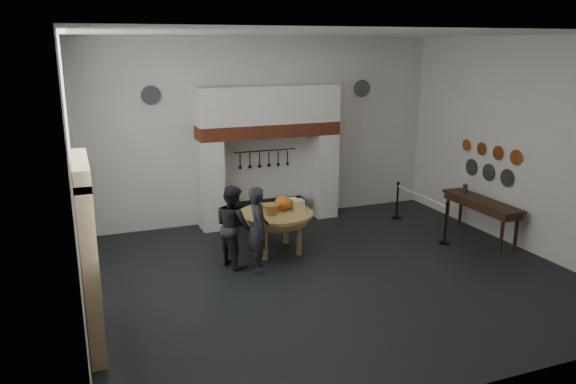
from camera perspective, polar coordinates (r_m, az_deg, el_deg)
name	(u,v)px	position (r m, az deg, el deg)	size (l,w,h in m)	color
floor	(331,274)	(11.02, 4.44, -8.35)	(9.00, 8.00, 0.02)	black
ceiling	(337,34)	(10.13, 4.96, 15.74)	(9.00, 8.00, 0.02)	silver
wall_back	(264,130)	(14.00, -2.48, 6.29)	(9.00, 0.02, 4.50)	silver
wall_front	(480,224)	(7.08, 18.89, -3.12)	(9.00, 0.02, 4.50)	silver
wall_left	(73,182)	(9.35, -21.02, 0.96)	(0.02, 8.00, 4.50)	silver
wall_right	(526,145)	(12.93, 23.01, 4.40)	(0.02, 8.00, 4.50)	silver
chimney_pier_left	(211,185)	(13.50, -7.88, 0.75)	(0.55, 0.70, 2.15)	silver
chimney_pier_right	(323,174)	(14.44, 3.58, 1.79)	(0.55, 0.70, 2.15)	silver
hearth_brick_band	(268,130)	(13.66, -2.00, 6.33)	(3.50, 0.72, 0.32)	#9E442B
chimney_hood	(268,104)	(13.58, -2.03, 8.88)	(3.50, 0.70, 0.90)	silver
iron_range	(268,210)	(14.18, -2.02, -1.89)	(1.90, 0.45, 0.50)	black
utensil_rail	(265,151)	(14.01, -2.35, 4.22)	(0.02, 0.02, 1.60)	black
door_recess	(83,265)	(8.68, -20.11, -6.93)	(0.04, 1.10, 2.50)	black
door_jamb_near	(91,279)	(8.01, -19.35, -8.32)	(0.22, 0.30, 2.60)	tan
door_jamb_far	(87,245)	(9.32, -19.71, -5.07)	(0.22, 0.30, 2.60)	tan
door_lintel	(80,169)	(8.28, -20.35, 2.17)	(0.22, 1.70, 0.30)	tan
wall_plaque	(79,208)	(10.28, -20.47, -1.54)	(0.05, 0.34, 0.44)	gold
work_table	(276,214)	(11.89, -1.25, -2.23)	(1.60, 1.60, 0.07)	tan
pumpkin	(283,203)	(11.99, -0.52, -1.13)	(0.36, 0.36, 0.31)	orange
cheese_block_big	(299,205)	(11.98, 1.08, -1.34)	(0.22, 0.22, 0.24)	#D6C880
cheese_block_small	(293,202)	(12.24, 0.46, -1.07)	(0.18, 0.18, 0.20)	#E2D787
wicker_basket	(271,210)	(11.67, -1.69, -1.83)	(0.32, 0.32, 0.22)	#A76D3D
bread_loaf	(266,205)	(12.15, -2.26, -1.38)	(0.31, 0.18, 0.13)	#9A6736
visitor_near	(258,229)	(10.95, -3.02, -3.77)	(0.61, 0.40, 1.69)	black
visitor_far	(233,226)	(11.21, -5.61, -3.45)	(0.80, 0.63, 1.66)	black
side_table	(482,201)	(13.48, 19.07, -0.87)	(0.55, 2.20, 0.06)	#382014
pewter_jug	(465,189)	(13.89, 17.54, 0.31)	(0.12, 0.12, 0.22)	#54555A
copper_pan_a	(516,157)	(13.10, 22.15, 3.27)	(0.34, 0.34, 0.03)	#C6662D
copper_pan_b	(498,153)	(13.49, 20.57, 3.73)	(0.32, 0.32, 0.03)	#C6662D
copper_pan_c	(482,149)	(13.90, 19.09, 4.17)	(0.30, 0.30, 0.03)	#C6662D
copper_pan_d	(467,145)	(14.32, 17.68, 4.57)	(0.28, 0.28, 0.03)	#C6662D
pewter_plate_left	(507,178)	(13.34, 21.36, 1.34)	(0.40, 0.40, 0.03)	#4C4C51
pewter_plate_mid	(489,172)	(13.77, 19.70, 1.89)	(0.40, 0.40, 0.03)	#4C4C51
pewter_plate_right	(472,167)	(14.22, 18.15, 2.41)	(0.40, 0.40, 0.03)	#4C4C51
pewter_plate_back_left	(151,95)	(13.23, -13.76, 9.53)	(0.44, 0.44, 0.03)	#4C4C51
pewter_plate_back_right	(362,88)	(14.93, 7.55, 10.39)	(0.44, 0.44, 0.03)	#4C4C51
barrier_post_near	(446,224)	(12.96, 15.72, -3.16)	(0.05, 0.05, 0.90)	black
barrier_post_far	(397,201)	(14.53, 11.05, -0.93)	(0.05, 0.05, 0.90)	black
barrier_rope	(421,196)	(13.62, 13.35, -0.37)	(0.04, 0.04, 2.00)	white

